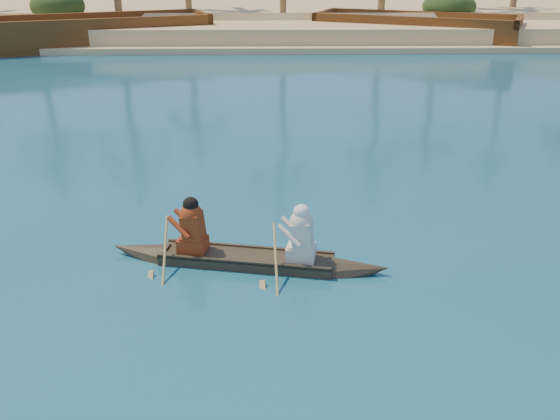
{
  "coord_description": "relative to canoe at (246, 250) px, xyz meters",
  "views": [
    {
      "loc": [
        5.17,
        -14.77,
        5.64
      ],
      "look_at": [
        5.38,
        -3.11,
        0.76
      ],
      "focal_mm": 40.0,
      "sensor_mm": 36.0,
      "label": 1
    }
  ],
  "objects": [
    {
      "name": "ground",
      "position": [
        -4.72,
        4.0,
        -0.29
      ],
      "size": [
        160.0,
        160.0,
        0.0
      ],
      "primitive_type": "plane",
      "color": "navy",
      "rests_on": "ground"
    },
    {
      "name": "barge_mid",
      "position": [
        -10.08,
        29.41,
        0.5
      ],
      "size": [
        14.22,
        9.0,
        2.25
      ],
      "rotation": [
        0.0,
        0.0,
        0.36
      ],
      "color": "brown",
      "rests_on": "ground"
    },
    {
      "name": "shrub_cluster",
      "position": [
        -4.72,
        35.5,
        0.91
      ],
      "size": [
        100.0,
        6.0,
        2.4
      ],
      "primitive_type": null,
      "color": "#1A3814",
      "rests_on": "ground"
    },
    {
      "name": "barge_right",
      "position": [
        10.04,
        31.0,
        0.46
      ],
      "size": [
        13.47,
        9.1,
        2.14
      ],
      "rotation": [
        0.0,
        0.0,
        -0.42
      ],
      "color": "brown",
      "rests_on": "ground"
    },
    {
      "name": "canoe",
      "position": [
        0.0,
        0.0,
        0.0
      ],
      "size": [
        5.52,
        1.77,
        1.51
      ],
      "rotation": [
        0.0,
        0.0,
        -0.19
      ],
      "color": "#3E3421",
      "rests_on": "ground"
    },
    {
      "name": "sandy_embankment",
      "position": [
        -4.72,
        50.89,
        0.24
      ],
      "size": [
        150.0,
        51.0,
        1.5
      ],
      "color": "#D7B479",
      "rests_on": "ground"
    }
  ]
}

